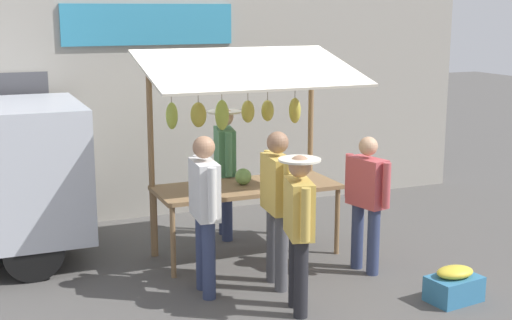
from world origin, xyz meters
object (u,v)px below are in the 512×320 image
object	(u,v)px
shopper_with_shopping_bag	(205,203)
shopper_with_ponytail	(277,197)
produce_crate_side	(454,285)
shopper_in_striped_shirt	(367,195)
market_stall	(245,130)
vendor_with_sunhat	(225,161)
shopper_in_grey_tee	(299,221)

from	to	relation	value
shopper_with_shopping_bag	shopper_with_ponytail	bearing A→B (deg)	-92.43
produce_crate_side	shopper_in_striped_shirt	bearing A→B (deg)	-70.02
market_stall	vendor_with_sunhat	distance (m)	0.87
produce_crate_side	shopper_in_grey_tee	bearing A→B (deg)	-13.59
vendor_with_sunhat	shopper_with_shopping_bag	distance (m)	1.91
vendor_with_sunhat	shopper_in_striped_shirt	xyz separation A→B (m)	(-1.04, 1.79, -0.13)
shopper_in_grey_tee	shopper_with_shopping_bag	xyz separation A→B (m)	(0.70, -0.79, 0.06)
market_stall	produce_crate_side	bearing A→B (deg)	123.50
market_stall	produce_crate_side	distance (m)	2.96
shopper_with_ponytail	shopper_with_shopping_bag	world-z (taller)	shopper_with_ponytail
vendor_with_sunhat	produce_crate_side	distance (m)	3.34
market_stall	shopper_with_shopping_bag	distance (m)	1.43
market_stall	shopper_in_striped_shirt	size ratio (longest dim) A/B	1.59
vendor_with_sunhat	shopper_with_shopping_bag	size ratio (longest dim) A/B	1.01
vendor_with_sunhat	shopper_in_grey_tee	world-z (taller)	vendor_with_sunhat
shopper_in_striped_shirt	shopper_with_shopping_bag	bearing A→B (deg)	74.58
vendor_with_sunhat	shopper_with_shopping_bag	xyz separation A→B (m)	(0.86, 1.71, -0.04)
shopper_in_striped_shirt	produce_crate_side	world-z (taller)	shopper_in_striped_shirt
vendor_with_sunhat	shopper_in_grey_tee	distance (m)	2.51
shopper_with_shopping_bag	produce_crate_side	size ratio (longest dim) A/B	2.91
vendor_with_sunhat	shopper_in_striped_shirt	bearing A→B (deg)	42.15
market_stall	shopper_with_shopping_bag	bearing A→B (deg)	49.64
produce_crate_side	shopper_with_shopping_bag	bearing A→B (deg)	-27.08
shopper_with_ponytail	market_stall	bearing A→B (deg)	1.20
vendor_with_sunhat	shopper_in_grey_tee	xyz separation A→B (m)	(0.16, 2.50, -0.09)
market_stall	shopper_with_ponytail	distance (m)	1.23
market_stall	shopper_in_grey_tee	world-z (taller)	market_stall
shopper_in_grey_tee	shopper_with_shopping_bag	world-z (taller)	shopper_with_shopping_bag
market_stall	vendor_with_sunhat	size ratio (longest dim) A/B	1.45
vendor_with_sunhat	shopper_with_ponytail	xyz separation A→B (m)	(0.07, 1.81, -0.03)
shopper_in_striped_shirt	shopper_with_ponytail	world-z (taller)	shopper_with_ponytail
vendor_with_sunhat	market_stall	bearing A→B (deg)	11.83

